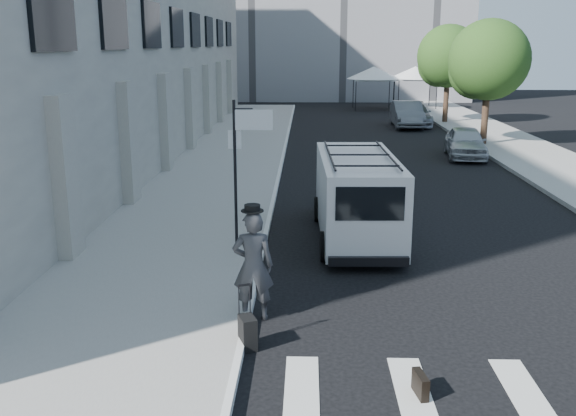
# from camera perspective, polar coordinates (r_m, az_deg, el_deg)

# --- Properties ---
(ground) EXTENTS (120.00, 120.00, 0.00)m
(ground) POSITION_cam_1_polar(r_m,az_deg,el_deg) (12.28, 6.09, -9.02)
(ground) COLOR black
(ground) RESTS_ON ground
(sidewalk_left) EXTENTS (4.50, 48.00, 0.15)m
(sidewalk_left) POSITION_cam_1_polar(r_m,az_deg,el_deg) (27.85, -5.12, 4.45)
(sidewalk_left) COLOR gray
(sidewalk_left) RESTS_ON ground
(sidewalk_right) EXTENTS (4.00, 56.00, 0.15)m
(sidewalk_right) POSITION_cam_1_polar(r_m,az_deg,el_deg) (33.13, 19.27, 5.29)
(sidewalk_right) COLOR gray
(sidewalk_right) RESTS_ON ground
(building_left) EXTENTS (10.00, 44.00, 12.00)m
(building_left) POSITION_cam_1_polar(r_m,az_deg,el_deg) (31.10, -18.83, 15.76)
(building_left) COLOR gray
(building_left) RESTS_ON ground
(sign_pole) EXTENTS (1.03, 0.07, 3.50)m
(sign_pole) POSITION_cam_1_polar(r_m,az_deg,el_deg) (14.68, -3.85, 5.70)
(sign_pole) COLOR black
(sign_pole) RESTS_ON sidewalk_left
(tree_near) EXTENTS (3.80, 3.83, 6.03)m
(tree_near) POSITION_cam_1_polar(r_m,az_deg,el_deg) (32.52, 17.19, 12.22)
(tree_near) COLOR black
(tree_near) RESTS_ON ground
(tree_far) EXTENTS (3.80, 3.83, 6.03)m
(tree_far) POSITION_cam_1_polar(r_m,az_deg,el_deg) (41.27, 13.89, 12.77)
(tree_far) COLOR black
(tree_far) RESTS_ON ground
(tent_left) EXTENTS (4.00, 4.00, 3.20)m
(tent_left) POSITION_cam_1_polar(r_m,az_deg,el_deg) (49.53, 7.63, 11.80)
(tent_left) COLOR black
(tent_left) RESTS_ON ground
(tent_right) EXTENTS (4.00, 4.00, 3.20)m
(tent_right) POSITION_cam_1_polar(r_m,az_deg,el_deg) (50.45, 11.26, 11.70)
(tent_right) COLOR black
(tent_right) RESTS_ON ground
(businessman) EXTENTS (0.76, 0.52, 2.02)m
(businessman) POSITION_cam_1_polar(r_m,az_deg,el_deg) (11.53, -3.12, -5.16)
(businessman) COLOR #3E3E40
(businessman) RESTS_ON ground
(briefcase) EXTENTS (0.19, 0.45, 0.34)m
(briefcase) POSITION_cam_1_polar(r_m,az_deg,el_deg) (9.62, 11.69, -15.14)
(briefcase) COLOR black
(briefcase) RESTS_ON ground
(suitcase) EXTENTS (0.36, 0.44, 1.06)m
(suitcase) POSITION_cam_1_polar(r_m,az_deg,el_deg) (10.71, -3.61, -10.97)
(suitcase) COLOR black
(suitcase) RESTS_ON ground
(cargo_van) EXTENTS (2.13, 5.69, 2.14)m
(cargo_van) POSITION_cam_1_polar(r_m,az_deg,el_deg) (16.42, 6.11, 1.11)
(cargo_van) COLOR silver
(cargo_van) RESTS_ON ground
(parked_car_a) EXTENTS (2.07, 4.14, 1.36)m
(parked_car_a) POSITION_cam_1_polar(r_m,az_deg,el_deg) (29.22, 15.51, 5.65)
(parked_car_a) COLOR #B0B4B9
(parked_car_a) RESTS_ON ground
(parked_car_b) EXTENTS (1.70, 4.67, 1.53)m
(parked_car_b) POSITION_cam_1_polar(r_m,az_deg,el_deg) (39.34, 10.53, 8.19)
(parked_car_b) COLOR slate
(parked_car_b) RESTS_ON ground
(parked_car_c) EXTENTS (2.08, 4.69, 1.34)m
(parked_car_c) POSITION_cam_1_polar(r_m,az_deg,el_deg) (40.22, 11.15, 8.15)
(parked_car_c) COLOR gray
(parked_car_c) RESTS_ON ground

